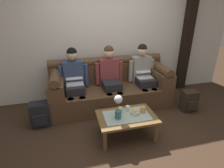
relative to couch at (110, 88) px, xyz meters
name	(u,v)px	position (x,y,z in m)	size (l,w,h in m)	color
ground_plane	(128,140)	(0.00, -1.17, -0.37)	(14.00, 14.00, 0.00)	#382619
back_wall_patterned	(104,30)	(0.00, 0.53, 1.08)	(6.00, 0.12, 2.90)	silver
timber_pillar	(188,29)	(1.93, 0.41, 1.08)	(0.20, 0.20, 2.90)	black
couch	(110,88)	(0.00, 0.00, 0.00)	(2.35, 0.88, 0.96)	#513823
person_left	(74,78)	(-0.70, 0.00, 0.29)	(0.56, 0.67, 1.22)	#232326
person_middle	(110,75)	(0.00, 0.00, 0.29)	(0.56, 0.67, 1.22)	#232326
person_right	(143,72)	(0.70, 0.00, 0.29)	(0.56, 0.67, 1.22)	#232326
coffee_table	(127,118)	(0.00, -1.07, -0.04)	(0.88, 0.58, 0.39)	brown
flower_vase	(118,106)	(-0.15, -1.11, 0.23)	(0.12, 0.12, 0.37)	#336672
snack_bowl	(135,112)	(0.13, -1.07, 0.06)	(0.14, 0.14, 0.11)	silver
cup_near_left	(143,110)	(0.27, -1.05, 0.07)	(0.08, 0.08, 0.10)	gold
cup_near_right	(128,108)	(0.05, -0.96, 0.06)	(0.06, 0.06, 0.09)	white
cup_far_center	(120,110)	(-0.08, -0.95, 0.06)	(0.08, 0.08, 0.08)	#DBB77A
backpack_left	(41,115)	(-1.32, -0.43, -0.16)	(0.32, 0.27, 0.43)	black
backpack_right	(189,101)	(1.45, -0.63, -0.17)	(0.30, 0.25, 0.41)	#2D2319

